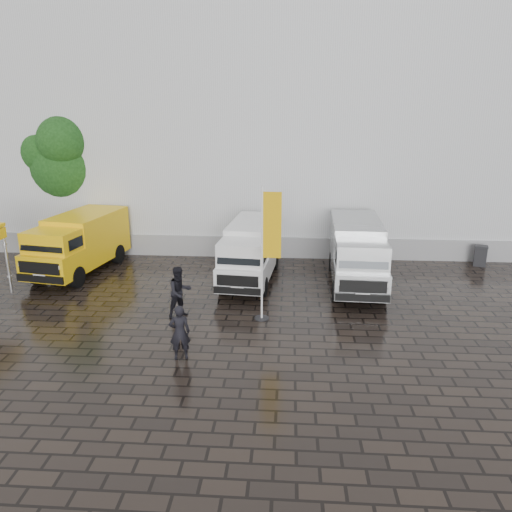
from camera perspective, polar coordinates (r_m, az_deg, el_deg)
The scene contains 11 objects.
ground at distance 16.66m, azimuth 2.78°, elevation -8.19°, with size 120.00×120.00×0.00m, color black.
exhibition_hall at distance 31.15m, azimuth 7.39°, elevation 14.82°, with size 44.00×16.00×12.00m, color silver.
hall_plinth at distance 24.02m, azimuth 7.97°, elevation 0.89°, with size 44.00×0.15×1.00m, color gray.
van_yellow at distance 22.92m, azimuth -19.63°, elevation 1.20°, with size 2.07×5.38×2.48m, color yellow, non-canonical shape.
van_white at distance 20.63m, azimuth -0.62°, elevation 0.34°, with size 1.82×5.45×2.36m, color white, non-canonical shape.
van_silver at distance 20.48m, azimuth 11.42°, elevation 0.11°, with size 1.94×5.82×2.52m, color #9EA1A2, non-canonical shape.
flagpole at distance 16.43m, azimuth 1.32°, elevation 0.90°, with size 0.88×0.50×4.59m.
tree at distance 27.07m, azimuth -20.68°, elevation 10.23°, with size 3.83×3.95×6.88m.
wheelie_bin at distance 24.94m, azimuth 24.25°, elevation 0.05°, with size 0.56×0.56×0.94m, color black.
person_front at distance 14.58m, azimuth -8.72°, elevation -8.62°, with size 0.60×0.40×1.65m, color black.
person_tent at distance 17.35m, azimuth -8.70°, elevation -4.09°, with size 0.88×0.68×1.80m, color black.
Camera 1 is at (0.22, -15.09, 7.06)m, focal length 35.00 mm.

